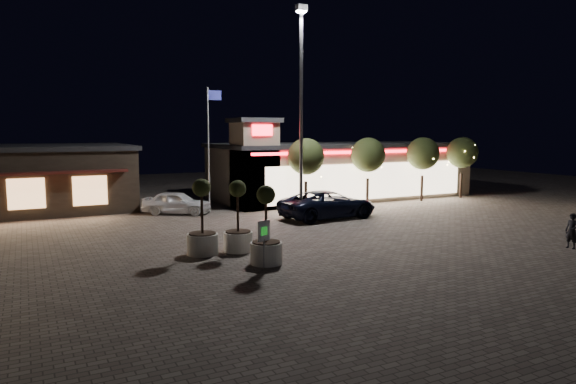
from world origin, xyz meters
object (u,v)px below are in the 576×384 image
white_sedan (177,203)px  planter_left (202,231)px  pedestrian (572,231)px  pickup_truck (328,204)px  planter_mid (266,240)px  valet_sign (264,235)px

white_sedan → planter_left: 11.29m
pedestrian → pickup_truck: bearing=-161.7°
planter_mid → pedestrian: bearing=-16.1°
pickup_truck → valet_sign: 11.84m
pedestrian → valet_sign: (-13.62, 3.33, 0.49)m
planter_left → white_sedan: bearing=80.4°
pedestrian → white_sedan: bearing=-149.5°
pickup_truck → planter_mid: size_ratio=1.94×
planter_mid → pickup_truck: bearing=45.8°
pedestrian → planter_left: size_ratio=0.49×
pedestrian → valet_sign: size_ratio=0.87×
pickup_truck → white_sedan: (-7.72, 5.72, -0.12)m
pickup_truck → white_sedan: size_ratio=1.42×
planter_left → valet_sign: planter_left is taller
white_sedan → pedestrian: 21.99m
pedestrian → planter_left: bearing=-119.6°
pickup_truck → white_sedan: 9.61m
white_sedan → pickup_truck: bearing=-94.2°
pickup_truck → valet_sign: (-8.16, -8.57, 0.44)m
planter_left → valet_sign: bearing=-65.5°
pedestrian → planter_mid: (-13.29, 3.83, 0.17)m
white_sedan → planter_left: bearing=-157.2°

